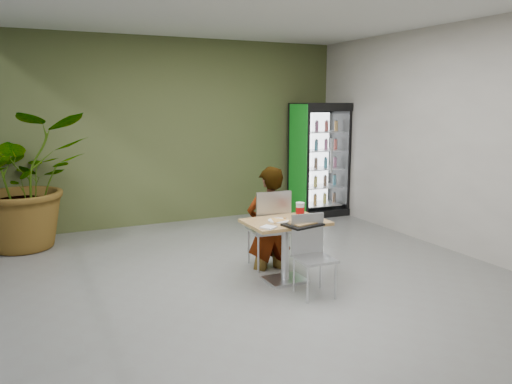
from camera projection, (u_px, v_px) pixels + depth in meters
The scene contains 12 objects.
ground at pixel (270, 284), 5.88m from camera, with size 7.00×7.00×0.00m, color slate.
room_envelope at pixel (271, 149), 5.59m from camera, with size 6.00×7.00×3.20m, color beige, non-canonical shape.
dining_table at pixel (285, 238), 5.89m from camera, with size 0.94×0.66×0.75m.
chair_far at pixel (271, 223), 6.32m from camera, with size 0.50×0.51×1.03m.
chair_near at pixel (311, 248), 5.54m from camera, with size 0.42×0.43×0.89m.
seated_woman at pixel (269, 229), 6.39m from camera, with size 0.60×0.39×1.63m, color black.
pizza_plate at pixel (279, 220), 5.83m from camera, with size 0.33×0.25×0.03m.
soda_cup at pixel (300, 210), 5.98m from camera, with size 0.11×0.11×0.19m.
napkin_stack at pixel (268, 227), 5.50m from camera, with size 0.15×0.15×0.02m, color white.
cafeteria_tray at pixel (303, 225), 5.61m from camera, with size 0.41×0.30×0.02m, color black.
beverage_fridge at pixel (319, 159), 9.38m from camera, with size 0.99×0.78×2.10m.
potted_plant at pixel (24, 181), 7.22m from camera, with size 1.79×1.55×1.99m, color #2E6026.
Camera 1 is at (-2.55, -4.98, 2.13)m, focal length 35.00 mm.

